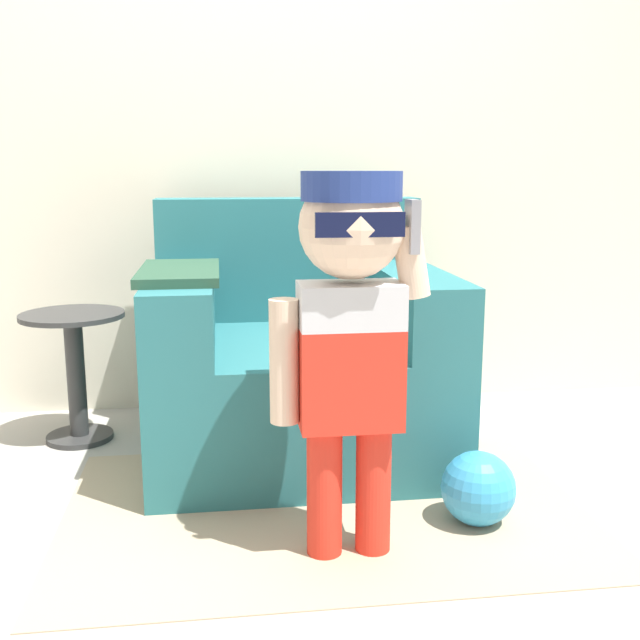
# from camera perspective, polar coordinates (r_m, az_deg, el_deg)

# --- Properties ---
(ground_plane) EXTENTS (10.00, 10.00, 0.00)m
(ground_plane) POSITION_cam_1_polar(r_m,az_deg,el_deg) (2.66, -3.45, -10.63)
(ground_plane) COLOR #ADA89E
(wall_back) EXTENTS (10.00, 0.05, 2.60)m
(wall_back) POSITION_cam_1_polar(r_m,az_deg,el_deg) (3.17, -4.72, 16.85)
(wall_back) COLOR beige
(wall_back) RESTS_ON ground_plane
(armchair) EXTENTS (1.03, 0.92, 0.89)m
(armchair) POSITION_cam_1_polar(r_m,az_deg,el_deg) (2.68, -1.81, -3.09)
(armchair) COLOR #286B70
(armchair) RESTS_ON ground_plane
(person_child) EXTENTS (0.41, 0.30, 0.99)m
(person_child) POSITION_cam_1_polar(r_m,az_deg,el_deg) (1.86, 2.26, 1.03)
(person_child) COLOR red
(person_child) RESTS_ON ground_plane
(side_table) EXTENTS (0.37, 0.37, 0.48)m
(side_table) POSITION_cam_1_polar(r_m,az_deg,el_deg) (2.91, -18.15, -3.20)
(side_table) COLOR #333333
(side_table) RESTS_ON ground_plane
(rug) EXTENTS (1.53, 1.03, 0.01)m
(rug) POSITION_cam_1_polar(r_m,az_deg,el_deg) (2.30, 0.40, -14.17)
(rug) COLOR tan
(rug) RESTS_ON ground_plane
(toy_ball) EXTENTS (0.21, 0.21, 0.21)m
(toy_ball) POSITION_cam_1_polar(r_m,az_deg,el_deg) (2.23, 11.96, -12.42)
(toy_ball) COLOR #3399D1
(toy_ball) RESTS_ON ground_plane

